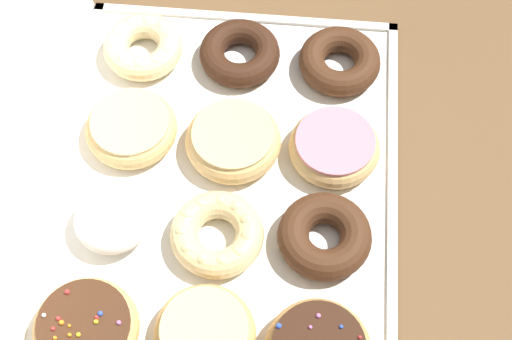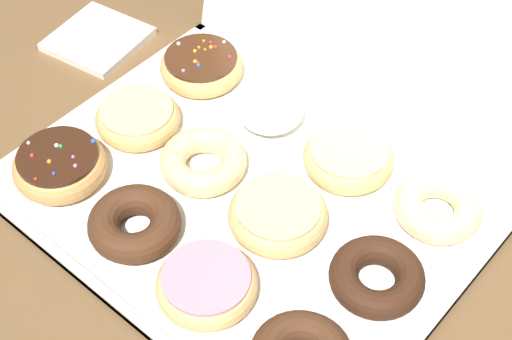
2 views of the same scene
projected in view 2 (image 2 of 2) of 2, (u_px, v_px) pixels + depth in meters
name	position (u px, v px, depth m)	size (l,w,h in m)	color
ground_plane	(244.00, 203.00, 0.98)	(3.00, 3.00, 0.00)	brown
donut_box	(244.00, 200.00, 0.97)	(0.56, 0.43, 0.01)	white
sprinkle_donut_0	(60.00, 165.00, 0.98)	(0.12, 0.12, 0.04)	tan
chocolate_cake_ring_donut_1	(135.00, 223.00, 0.92)	(0.11, 0.11, 0.04)	#472816
pink_frosted_donut_2	(207.00, 284.00, 0.86)	(0.12, 0.12, 0.04)	#E5B770
glazed_ring_donut_4	(138.00, 117.00, 1.04)	(0.11, 0.11, 0.03)	tan
cruller_donut_5	(204.00, 160.00, 0.99)	(0.11, 0.11, 0.04)	#EACC8C
glazed_ring_donut_6	(278.00, 214.00, 0.93)	(0.12, 0.12, 0.04)	#E5B770
chocolate_cake_ring_donut_7	(375.00, 279.00, 0.87)	(0.11, 0.11, 0.03)	#381E11
sprinkle_donut_8	(201.00, 66.00, 1.11)	(0.12, 0.12, 0.04)	tan
powdered_filled_donut_9	(270.00, 109.00, 1.04)	(0.09, 0.09, 0.05)	white
glazed_ring_donut_10	(348.00, 157.00, 0.99)	(0.12, 0.12, 0.04)	#E5B770
cruller_donut_11	(438.00, 206.00, 0.94)	(0.11, 0.11, 0.04)	beige
napkin_stack	(98.00, 39.00, 1.18)	(0.13, 0.13, 0.01)	white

